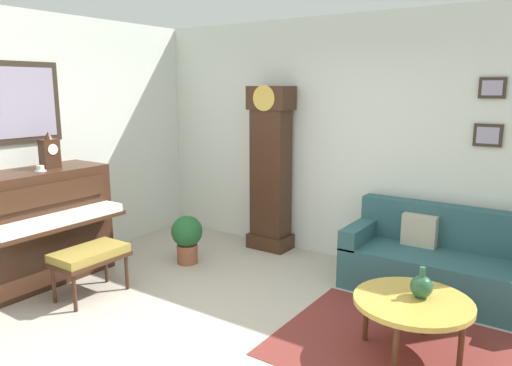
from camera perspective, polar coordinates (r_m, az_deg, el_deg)
The scene contains 13 objects.
ground_plane at distance 4.15m, azimuth -5.17°, elevation -18.44°, with size 6.40×6.00×0.10m, color #B2A899.
wall_left at distance 5.67m, azimuth -26.22°, elevation 4.12°, with size 0.13×4.90×2.80m.
wall_back at distance 5.68m, azimuth 10.30°, elevation 5.02°, with size 5.30×0.13×2.80m.
area_rug at distance 4.10m, azimuth 18.23°, elevation -18.58°, with size 2.10×1.50×0.01m, color maroon.
piano at distance 5.46m, azimuth -24.49°, elevation -4.70°, with size 0.87×1.44×1.18m.
piano_bench at distance 4.95m, azimuth -19.13°, elevation -8.22°, with size 0.42×0.70×0.48m.
grandfather_clock at distance 5.93m, azimuth 1.74°, elevation 1.18°, with size 0.52×0.34×2.03m.
couch at distance 5.10m, azimuth 21.59°, elevation -8.90°, with size 1.90×0.80×0.84m.
coffee_table at distance 3.89m, azimuth 18.10°, elevation -13.42°, with size 0.88×0.88×0.45m.
mantel_clock at distance 5.41m, azimuth -23.30°, elevation 3.43°, with size 0.13×0.18×0.38m.
teacup at distance 5.26m, azimuth -24.23°, elevation 1.52°, with size 0.12×0.12×0.06m.
green_jug at distance 3.90m, azimuth 19.04°, elevation -11.52°, with size 0.17×0.17×0.24m.
potted_plant at distance 5.62m, azimuth -8.20°, elevation -6.26°, with size 0.36×0.36×0.56m.
Camera 1 is at (2.32, -2.76, 2.01)m, focal length 33.70 mm.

